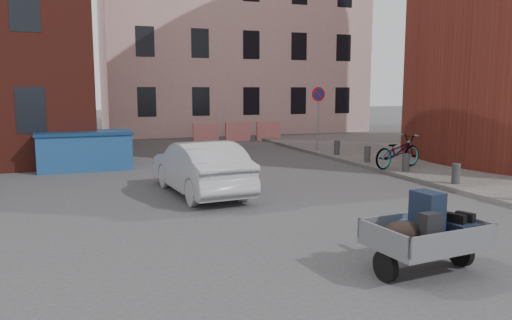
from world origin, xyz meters
name	(u,v)px	position (x,y,z in m)	size (l,w,h in m)	color
ground	(266,217)	(0.00, 0.00, 0.00)	(120.00, 120.00, 0.00)	#38383A
sidewalk	(490,164)	(10.00, 4.00, 0.06)	(9.00, 24.00, 0.12)	#474442
building_pink	(231,21)	(6.00, 22.00, 7.00)	(16.00, 8.00, 14.00)	#C79C99
no_parking_sign	(318,105)	(6.00, 9.48, 2.01)	(0.60, 0.09, 2.65)	gray
bollards	(406,163)	(6.00, 3.40, 0.40)	(0.22, 9.02, 0.55)	#3A3A3D
barriers	(238,132)	(4.20, 15.00, 0.50)	(4.70, 0.18, 1.00)	red
trailer	(425,233)	(1.01, -3.79, 0.61)	(1.70, 1.87, 1.20)	black
dumpster	(85,150)	(-3.42, 8.04, 0.64)	(3.07, 1.60, 1.28)	navy
silver_car	(200,168)	(-0.71, 2.82, 0.68)	(1.44, 4.14, 1.36)	#A7A9AE
bicycle	(398,151)	(6.20, 4.12, 0.66)	(0.72, 2.05, 1.08)	black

